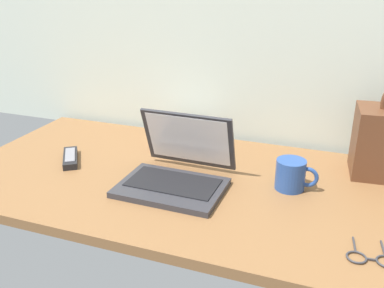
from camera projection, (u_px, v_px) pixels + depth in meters
The scene contains 6 objects.
desk at pixel (202, 185), 1.33m from camera, with size 1.60×0.76×0.03m.
laptop at pixel (177, 170), 1.29m from camera, with size 0.31×0.30×0.21m.
coffee_mug at pixel (291, 175), 1.26m from camera, with size 0.13×0.09×0.09m.
remote_control_far at pixel (70, 158), 1.46m from camera, with size 0.13×0.16×0.02m.
eyeglasses at pixel (371, 258), 0.96m from camera, with size 0.12×0.11×0.01m.
book_stack at pixel (182, 136), 1.59m from camera, with size 0.20×0.16×0.07m.
Camera 1 is at (0.38, -1.12, 0.64)m, focal length 39.54 mm.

